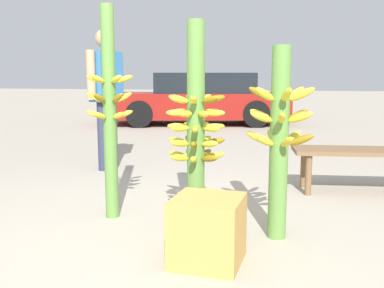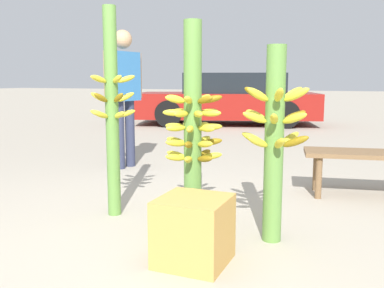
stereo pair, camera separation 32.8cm
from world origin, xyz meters
TOP-DOWN VIEW (x-y plane):
  - ground_plane at (0.00, 0.00)m, footprint 80.00×80.00m
  - banana_stalk_left at (-0.67, 0.36)m, footprint 0.37×0.38m
  - banana_stalk_center at (0.03, 0.31)m, footprint 0.43×0.43m
  - banana_stalk_right at (0.62, 0.29)m, footprint 0.47×0.47m
  - vendor_person at (-1.57, 2.01)m, footprint 0.26×0.63m
  - market_bench at (1.32, 1.73)m, footprint 1.43×0.68m
  - parked_car at (-1.96, 7.42)m, footprint 4.56×2.90m
  - produce_crate at (0.27, -0.25)m, footprint 0.40×0.40m

SIDE VIEW (x-z plane):
  - ground_plane at x=0.00m, z-range 0.00..0.00m
  - produce_crate at x=0.27m, z-range 0.00..0.40m
  - market_bench at x=1.32m, z-range 0.15..0.58m
  - parked_car at x=-1.96m, z-range -0.01..1.21m
  - banana_stalk_right at x=0.62m, z-range 0.05..1.35m
  - banana_stalk_center at x=0.03m, z-range 0.00..1.49m
  - banana_stalk_left at x=-0.67m, z-range 0.02..1.66m
  - vendor_person at x=-1.57m, z-range 0.16..1.83m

